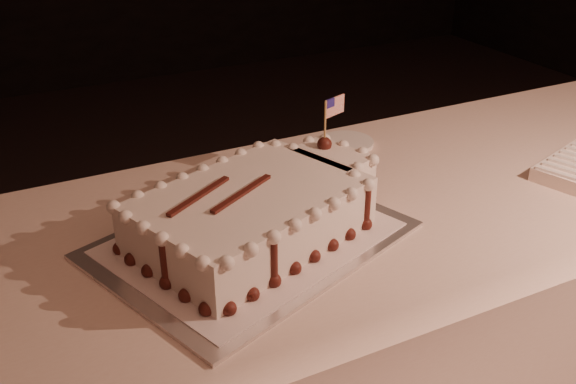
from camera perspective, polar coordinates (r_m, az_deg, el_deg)
name	(u,v)px	position (r m, az deg, el deg)	size (l,w,h in m)	color
banquet_table	(400,323)	(1.67, 9.89, -11.43)	(2.40, 0.80, 0.75)	beige
cake_board	(251,240)	(1.25, -3.28, -4.25)	(0.56, 0.42, 0.01)	silver
doily	(251,237)	(1.25, -3.29, -4.06)	(0.50, 0.38, 0.00)	silver
sheet_cake	(262,209)	(1.24, -2.37, -1.52)	(0.55, 0.41, 0.21)	white
side_plate	(347,143)	(1.67, 5.23, 4.40)	(0.14, 0.14, 0.01)	white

